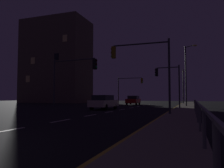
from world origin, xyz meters
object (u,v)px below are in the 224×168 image
traffic_light_mid_right (73,73)px  traffic_light_far_left (129,85)px  car_oncoming (133,100)px  street_lamp_mid_block (187,70)px  car (104,102)px  street_lamp_median (183,83)px  traffic_light_near_right (168,78)px  traffic_light_overhead_east (143,61)px  building_distant (57,62)px

traffic_light_mid_right → traffic_light_far_left: (-0.22, 21.16, -0.03)m
car_oncoming → street_lamp_mid_block: bearing=-33.8°
car_oncoming → traffic_light_mid_right: size_ratio=0.88×
car_oncoming → street_lamp_mid_block: size_ratio=0.55×
car → street_lamp_median: 23.65m
traffic_light_near_right → traffic_light_overhead_east: bearing=-95.5°
car → traffic_light_overhead_east: traffic_light_overhead_east is taller
car → car_oncoming: bearing=91.6°
building_distant → traffic_light_far_left: bearing=-17.5°
traffic_light_far_left → car: bearing=-84.4°
street_lamp_mid_block → traffic_light_mid_right: bearing=-127.4°
street_lamp_mid_block → traffic_light_far_left: bearing=142.1°
car_oncoming → traffic_light_overhead_east: (6.01, -20.76, 3.31)m
traffic_light_far_left → street_lamp_median: size_ratio=0.77×
car → traffic_light_overhead_east: size_ratio=0.79×
traffic_light_mid_right → traffic_light_overhead_east: 7.21m
traffic_light_near_right → traffic_light_far_left: 15.18m
car → traffic_light_overhead_east: bearing=-46.5°
car_oncoming → building_distant: size_ratio=0.23×
car → car_oncoming: 14.89m
traffic_light_near_right → building_distant: building_distant is taller
car_oncoming → traffic_light_near_right: size_ratio=0.90×
traffic_light_far_left → building_distant: building_distant is taller
building_distant → street_lamp_mid_block: bearing=-25.3°
car → traffic_light_far_left: size_ratio=0.88×
traffic_light_overhead_east → street_lamp_median: (2.04, 28.02, -0.00)m
car_oncoming → traffic_light_mid_right: (-1.02, -19.22, 2.82)m
street_lamp_mid_block → street_lamp_median: size_ratio=1.24×
traffic_light_near_right → street_lamp_mid_block: street_lamp_mid_block is taller
traffic_light_mid_right → traffic_light_near_right: bearing=46.4°
car_oncoming → traffic_light_overhead_east: bearing=-73.9°
traffic_light_overhead_east → traffic_light_far_left: traffic_light_overhead_east is taller
street_lamp_mid_block → building_distant: building_distant is taller
traffic_light_far_left → street_lamp_mid_block: bearing=-37.9°
car_oncoming → traffic_light_overhead_east: traffic_light_overhead_east is taller
street_lamp_median → traffic_light_overhead_east: bearing=-94.2°
traffic_light_far_left → street_lamp_mid_block: (10.29, -7.99, 1.37)m
traffic_light_overhead_east → traffic_light_far_left: size_ratio=1.11×
traffic_light_overhead_east → street_lamp_median: bearing=85.8°
car_oncoming → street_lamp_median: size_ratio=0.68×
building_distant → traffic_light_overhead_east: bearing=-46.9°
street_lamp_mid_block → traffic_light_overhead_east: bearing=-101.7°
traffic_light_far_left → traffic_light_overhead_east: bearing=-72.3°
traffic_light_near_right → car: bearing=-148.3°
street_lamp_mid_block → building_distant: bearing=154.7°
traffic_light_near_right → building_distant: size_ratio=0.25×
street_lamp_mid_block → street_lamp_median: bearing=94.3°
car_oncoming → traffic_light_mid_right: 19.45m
traffic_light_near_right → street_lamp_mid_block: (2.08, 4.78, 1.41)m
traffic_light_overhead_east → street_lamp_mid_block: 15.04m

